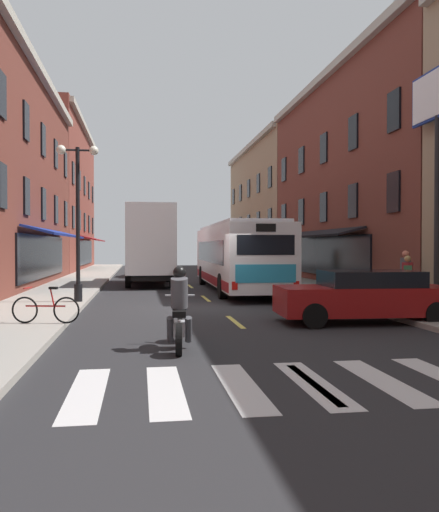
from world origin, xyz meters
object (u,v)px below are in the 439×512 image
(pedestrian_mid, at_px, (405,275))
(street_lamp_twin, at_px, (78,215))
(sedan_near, at_px, (365,296))
(motorcycle_rider, at_px, (179,313))
(billboard_sign, at_px, (438,121))
(bicycle_near, at_px, (46,309))
(transit_bus, at_px, (237,256))
(pedestrian_near, at_px, (407,279))
(sedan_mid, at_px, (145,265))
(pedestrian_far, at_px, (292,264))
(box_truck, at_px, (150,246))

(pedestrian_mid, bearing_deg, street_lamp_twin, 142.90)
(sedan_near, bearing_deg, motorcycle_rider, -151.21)
(billboard_sign, height_order, bicycle_near, billboard_sign)
(street_lamp_twin, bearing_deg, transit_bus, 38.55)
(transit_bus, xyz_separation_m, pedestrian_near, (4.30, -7.81, -0.62))
(bicycle_near, bearing_deg, billboard_sign, 11.36)
(sedan_mid, bearing_deg, sedan_near, -76.19)
(pedestrian_near, bearing_deg, transit_bus, 144.71)
(sedan_near, bearing_deg, bicycle_near, 178.81)
(sedan_near, height_order, pedestrian_far, pedestrian_far)
(box_truck, relative_size, sedan_mid, 1.65)
(billboard_sign, relative_size, sedan_near, 1.66)
(box_truck, xyz_separation_m, pedestrian_mid, (8.71, -10.79, -1.03))
(billboard_sign, xyz_separation_m, sedan_mid, (-9.30, 20.50, -5.38))
(box_truck, distance_m, street_lamp_twin, 9.71)
(transit_bus, height_order, box_truck, box_truck)
(pedestrian_near, bearing_deg, street_lamp_twin, -167.46)
(billboard_sign, relative_size, pedestrian_far, 4.30)
(motorcycle_rider, xyz_separation_m, street_lamp_twin, (-2.91, 8.27, 2.42))
(sedan_near, distance_m, sedan_mid, 23.76)
(pedestrian_mid, bearing_deg, pedestrian_far, 63.73)
(pedestrian_mid, bearing_deg, pedestrian_near, -144.55)
(pedestrian_mid, xyz_separation_m, street_lamp_twin, (-11.36, 1.51, 2.08))
(sedan_mid, distance_m, pedestrian_far, 11.20)
(sedan_near, xyz_separation_m, sedan_mid, (-5.67, 23.07, 0.03))
(pedestrian_far, distance_m, street_lamp_twin, 14.86)
(sedan_mid, bearing_deg, billboard_sign, -65.61)
(transit_bus, height_order, street_lamp_twin, street_lamp_twin)
(pedestrian_mid, bearing_deg, motorcycle_rider, -170.87)
(box_truck, distance_m, bicycle_near, 14.88)
(pedestrian_mid, xyz_separation_m, pedestrian_far, (-0.66, 11.61, 0.02))
(billboard_sign, height_order, sedan_near, billboard_sign)
(billboard_sign, distance_m, pedestrian_mid, 5.27)
(billboard_sign, bearing_deg, street_lamp_twin, 166.38)
(pedestrian_far, bearing_deg, sedan_mid, 144.99)
(sedan_near, bearing_deg, sedan_mid, 103.81)
(box_truck, distance_m, sedan_mid, 8.49)
(sedan_mid, distance_m, bicycle_near, 23.05)
(pedestrian_mid, distance_m, street_lamp_twin, 11.65)
(sedan_mid, bearing_deg, pedestrian_near, -67.40)
(billboard_sign, distance_m, pedestrian_near, 5.23)
(billboard_sign, bearing_deg, transit_bus, 122.64)
(billboard_sign, xyz_separation_m, sedan_near, (-3.63, -2.57, -5.41))
(motorcycle_rider, xyz_separation_m, bicycle_near, (-3.10, 3.03, -0.21))
(sedan_near, height_order, bicycle_near, sedan_near)
(bicycle_near, distance_m, pedestrian_mid, 12.15)
(billboard_sign, distance_m, sedan_near, 7.00)
(sedan_near, xyz_separation_m, bicycle_near, (-8.30, 0.17, -0.22))
(motorcycle_rider, distance_m, pedestrian_near, 9.78)
(transit_bus, relative_size, pedestrian_mid, 7.00)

